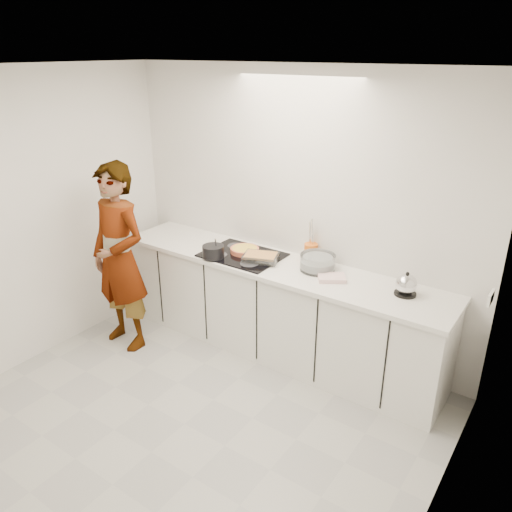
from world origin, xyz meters
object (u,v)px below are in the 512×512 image
Objects in this scene: tart_dish at (245,250)px; mixing_bowl at (318,263)px; cook at (119,258)px; hob at (243,255)px; utensil_crock at (311,252)px; baking_dish at (261,257)px; kettle at (406,285)px; saucepan at (213,251)px.

tart_dish is 0.75m from mixing_bowl.
hob is at bearing 39.86° from cook.
hob is 4.64× the size of utensil_crock.
baking_dish is at bearing 33.34° from cook.
hob is 0.06m from tart_dish.
utensil_crock is at bearing 40.62° from baking_dish.
mixing_bowl is at bearing 28.93° from cook.
cook reaches higher than mixing_bowl.
kettle is at bearing 4.75° from baking_dish.
kettle is (1.31, 0.11, 0.04)m from baking_dish.
baking_dish is at bearing -165.22° from mixing_bowl.
hob is 2.89× the size of saucepan.
hob is 0.23m from baking_dish.
cook is (-1.65, -0.80, -0.08)m from mixing_bowl.
kettle is (0.80, -0.03, 0.02)m from mixing_bowl.
saucepan is at bearing -130.99° from hob.
kettle is (1.53, 0.09, 0.08)m from hob.
mixing_bowl is (0.74, 0.06, 0.03)m from tart_dish.
baking_dish is (0.22, -0.02, 0.04)m from hob.
cook is at bearing -140.71° from tart_dish.
utensil_crock is 1.78m from cook.
mixing_bowl is (0.73, 0.11, 0.06)m from hob.
hob is at bearing -154.03° from utensil_crock.
hob is at bearing 174.38° from baking_dish.
utensil_crock is at bearing 32.90° from saucepan.
saucepan is at bearing -122.65° from tart_dish.
tart_dish is at bearing -175.42° from mixing_bowl.
kettle reaches higher than baking_dish.
saucepan reaches higher than kettle.
kettle is at bearing 20.62° from cook.
mixing_bowl is 1.96× the size of kettle.
saucepan is 0.65× the size of mixing_bowl.
tart_dish is 1.39× the size of saucepan.
mixing_bowl is (0.91, 0.32, -0.00)m from saucepan.
kettle is 0.11× the size of cook.
hob is 0.64m from utensil_crock.
tart_dish is 1.76× the size of kettle.
hob is 1.87× the size of mixing_bowl.
utensil_crock reaches higher than tart_dish.
utensil_crock is at bearing 36.01° from cook.
cook is (-0.91, -0.74, -0.05)m from tart_dish.
hob is 2.08× the size of tart_dish.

